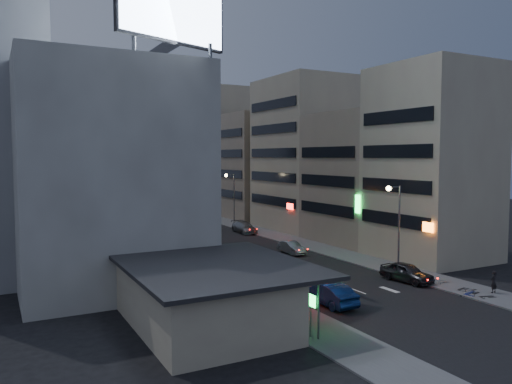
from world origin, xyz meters
TOP-DOWN VIEW (x-y plane):
  - ground at (0.00, 0.00)m, footprint 180.00×180.00m
  - sidewalk_left at (-8.00, 30.00)m, footprint 4.00×120.00m
  - sidewalk_right at (8.00, 30.00)m, footprint 4.00×120.00m
  - food_court at (-13.90, 2.00)m, footprint 11.00×13.00m
  - white_building at (-17.00, 20.00)m, footprint 14.00×24.00m
  - shophouse_near at (15.00, 10.50)m, footprint 10.00×11.00m
  - shophouse_mid at (15.50, 22.00)m, footprint 11.00×12.00m
  - shophouse_far at (15.00, 35.00)m, footprint 10.00×14.00m
  - far_left_a at (-15.50, 45.00)m, footprint 11.00×10.00m
  - far_left_b at (-16.00, 58.00)m, footprint 12.00×10.00m
  - far_right_a at (15.50, 50.00)m, footprint 11.00×12.00m
  - far_right_b at (16.00, 64.00)m, footprint 12.00×12.00m
  - billboard at (-12.99, 9.97)m, footprint 9.52×3.75m
  - street_lamp_right_near at (5.90, 6.00)m, footprint 1.60×0.44m
  - street_lamp_left at (-5.90, 22.00)m, footprint 1.60×0.44m
  - street_lamp_right_far at (5.90, 40.00)m, footprint 1.60×0.44m
  - parked_car_right_near at (5.60, 4.27)m, footprint 2.50×4.99m
  - parked_car_right_mid at (3.46, 19.39)m, footprint 1.45×4.16m
  - parked_car_left at (-4.66, 35.00)m, footprint 2.99×5.90m
  - parked_car_right_far at (5.60, 35.24)m, footprint 2.40×5.45m
  - road_car_blue at (-4.24, 2.00)m, footprint 1.80×4.99m
  - road_car_silver at (-4.67, 14.34)m, footprint 3.06×6.02m
  - person at (8.71, -1.77)m, footprint 0.68×0.50m
  - scooter_black_a at (7.92, -2.30)m, footprint 1.12×1.86m
  - scooter_silver_a at (8.24, -0.11)m, footprint 0.96×1.79m
  - scooter_blue at (7.63, -0.75)m, footprint 1.06×2.14m
  - scooter_black_b at (7.96, 0.38)m, footprint 0.97×1.81m
  - scooter_silver_b at (8.29, 2.54)m, footprint 0.72×1.70m

SIDE VIEW (x-z plane):
  - ground at x=0.00m, z-range 0.00..0.00m
  - sidewalk_left at x=-8.00m, z-range 0.00..0.12m
  - sidewalk_right at x=8.00m, z-range 0.00..0.12m
  - scooter_silver_b at x=8.29m, z-range 0.12..1.13m
  - scooter_silver_a at x=8.24m, z-range 0.12..1.16m
  - scooter_black_b at x=7.96m, z-range 0.12..1.17m
  - scooter_black_a at x=7.92m, z-range 0.12..1.20m
  - parked_car_right_mid at x=3.46m, z-range 0.00..1.37m
  - scooter_blue at x=7.63m, z-range 0.12..1.37m
  - parked_car_right_far at x=5.60m, z-range 0.00..1.56m
  - parked_car_left at x=-4.66m, z-range 0.00..1.60m
  - parked_car_right_near at x=5.60m, z-range 0.00..1.63m
  - road_car_blue at x=-4.24m, z-range 0.00..1.64m
  - road_car_silver at x=-4.67m, z-range 0.00..1.67m
  - person at x=8.71m, z-range 0.12..1.86m
  - food_court at x=-13.90m, z-range 0.05..3.92m
  - street_lamp_right_near at x=5.90m, z-range 1.35..9.37m
  - street_lamp_left at x=-5.90m, z-range 1.35..9.37m
  - street_lamp_right_far at x=5.90m, z-range 1.35..9.37m
  - far_left_b at x=-16.00m, z-range 0.00..15.00m
  - shophouse_mid at x=15.50m, z-range 0.00..16.00m
  - white_building at x=-17.00m, z-range 0.00..18.00m
  - far_right_a at x=15.50m, z-range 0.00..18.00m
  - shophouse_near at x=15.00m, z-range 0.00..20.00m
  - far_left_a at x=-15.50m, z-range 0.00..20.00m
  - shophouse_far at x=15.00m, z-range 0.00..22.00m
  - far_right_b at x=16.00m, z-range 0.00..24.00m
  - billboard at x=-12.99m, z-range 18.56..24.76m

